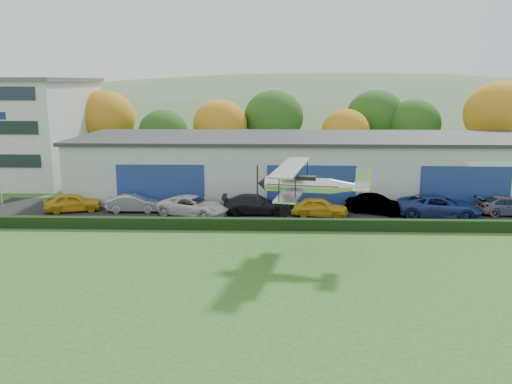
{
  "coord_description": "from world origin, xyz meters",
  "views": [
    {
      "loc": [
        1.95,
        -18.73,
        10.04
      ],
      "look_at": [
        0.93,
        12.58,
        3.43
      ],
      "focal_mm": 36.82,
      "sensor_mm": 36.0,
      "label": 1
    }
  ],
  "objects_px": {
    "car_5": "(376,204)",
    "biplane": "(307,184)",
    "car_2": "(194,206)",
    "car_4": "(320,207)",
    "car_3": "(256,204)",
    "hangar": "(307,165)",
    "car_7": "(509,206)",
    "car_0": "(73,202)",
    "car_1": "(134,203)",
    "car_6": "(439,206)"
  },
  "relations": [
    {
      "from": "car_1",
      "to": "car_2",
      "type": "xyz_separation_m",
      "value": [
        4.85,
        -1.1,
        0.07
      ]
    },
    {
      "from": "car_5",
      "to": "car_3",
      "type": "bearing_deg",
      "value": 114.13
    },
    {
      "from": "car_3",
      "to": "car_1",
      "type": "bearing_deg",
      "value": 85.61
    },
    {
      "from": "car_2",
      "to": "car_0",
      "type": "bearing_deg",
      "value": 105.71
    },
    {
      "from": "car_0",
      "to": "car_7",
      "type": "xyz_separation_m",
      "value": [
        33.67,
        0.05,
        -0.04
      ]
    },
    {
      "from": "biplane",
      "to": "car_2",
      "type": "bearing_deg",
      "value": 143.19
    },
    {
      "from": "car_6",
      "to": "biplane",
      "type": "relative_size",
      "value": 0.8
    },
    {
      "from": "car_1",
      "to": "car_2",
      "type": "distance_m",
      "value": 4.97
    },
    {
      "from": "car_0",
      "to": "car_5",
      "type": "xyz_separation_m",
      "value": [
        23.56,
        0.1,
        0.0
      ]
    },
    {
      "from": "car_3",
      "to": "biplane",
      "type": "xyz_separation_m",
      "value": [
        3.3,
        -9.46,
        3.48
      ]
    },
    {
      "from": "car_0",
      "to": "car_5",
      "type": "relative_size",
      "value": 0.96
    },
    {
      "from": "car_0",
      "to": "car_5",
      "type": "distance_m",
      "value": 23.56
    },
    {
      "from": "car_2",
      "to": "car_7",
      "type": "relative_size",
      "value": 1.14
    },
    {
      "from": "car_0",
      "to": "car_6",
      "type": "height_order",
      "value": "car_6"
    },
    {
      "from": "car_5",
      "to": "biplane",
      "type": "height_order",
      "value": "biplane"
    },
    {
      "from": "car_1",
      "to": "car_2",
      "type": "bearing_deg",
      "value": -105.37
    },
    {
      "from": "car_2",
      "to": "car_3",
      "type": "bearing_deg",
      "value": -59.18
    },
    {
      "from": "car_4",
      "to": "car_5",
      "type": "bearing_deg",
      "value": -68.85
    },
    {
      "from": "car_3",
      "to": "car_7",
      "type": "bearing_deg",
      "value": -91.22
    },
    {
      "from": "hangar",
      "to": "car_2",
      "type": "bearing_deg",
      "value": -137.55
    },
    {
      "from": "car_5",
      "to": "car_6",
      "type": "bearing_deg",
      "value": -80.59
    },
    {
      "from": "car_0",
      "to": "car_1",
      "type": "xyz_separation_m",
      "value": [
        4.79,
        0.07,
        -0.05
      ]
    },
    {
      "from": "car_3",
      "to": "car_2",
      "type": "bearing_deg",
      "value": 96.78
    },
    {
      "from": "hangar",
      "to": "car_2",
      "type": "xyz_separation_m",
      "value": [
        -9.04,
        -8.27,
        -1.85
      ]
    },
    {
      "from": "car_2",
      "to": "biplane",
      "type": "distance_m",
      "value": 12.32
    },
    {
      "from": "hangar",
      "to": "car_7",
      "type": "height_order",
      "value": "hangar"
    },
    {
      "from": "car_3",
      "to": "car_5",
      "type": "height_order",
      "value": "car_3"
    },
    {
      "from": "car_2",
      "to": "car_7",
      "type": "bearing_deg",
      "value": -65.6
    },
    {
      "from": "hangar",
      "to": "car_1",
      "type": "xyz_separation_m",
      "value": [
        -13.89,
        -7.17,
        -1.93
      ]
    },
    {
      "from": "car_0",
      "to": "car_7",
      "type": "distance_m",
      "value": 33.67
    },
    {
      "from": "car_1",
      "to": "car_3",
      "type": "height_order",
      "value": "car_3"
    },
    {
      "from": "car_5",
      "to": "hangar",
      "type": "bearing_deg",
      "value": 56.04
    },
    {
      "from": "car_2",
      "to": "car_6",
      "type": "height_order",
      "value": "car_6"
    },
    {
      "from": "car_3",
      "to": "car_4",
      "type": "xyz_separation_m",
      "value": [
        4.85,
        -0.64,
        -0.02
      ]
    },
    {
      "from": "car_4",
      "to": "car_2",
      "type": "bearing_deg",
      "value": 98.57
    },
    {
      "from": "car_2",
      "to": "car_6",
      "type": "relative_size",
      "value": 0.9
    },
    {
      "from": "car_4",
      "to": "car_7",
      "type": "bearing_deg",
      "value": -78.19
    },
    {
      "from": "car_4",
      "to": "car_5",
      "type": "height_order",
      "value": "car_5"
    },
    {
      "from": "car_5",
      "to": "biplane",
      "type": "relative_size",
      "value": 0.58
    },
    {
      "from": "car_6",
      "to": "car_1",
      "type": "bearing_deg",
      "value": 95.37
    },
    {
      "from": "car_2",
      "to": "car_4",
      "type": "xyz_separation_m",
      "value": [
        9.54,
        0.1,
        -0.03
      ]
    },
    {
      "from": "car_3",
      "to": "car_7",
      "type": "distance_m",
      "value": 19.34
    },
    {
      "from": "car_3",
      "to": "car_4",
      "type": "relative_size",
      "value": 1.21
    },
    {
      "from": "car_4",
      "to": "car_6",
      "type": "bearing_deg",
      "value": -81.82
    },
    {
      "from": "car_3",
      "to": "car_4",
      "type": "distance_m",
      "value": 4.89
    },
    {
      "from": "car_1",
      "to": "car_3",
      "type": "xyz_separation_m",
      "value": [
        9.53,
        -0.36,
        0.06
      ]
    },
    {
      "from": "car_3",
      "to": "car_6",
      "type": "distance_m",
      "value": 13.78
    },
    {
      "from": "car_1",
      "to": "car_2",
      "type": "relative_size",
      "value": 0.76
    },
    {
      "from": "car_7",
      "to": "car_5",
      "type": "bearing_deg",
      "value": 90.69
    },
    {
      "from": "car_3",
      "to": "car_6",
      "type": "bearing_deg",
      "value": -94.73
    }
  ]
}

